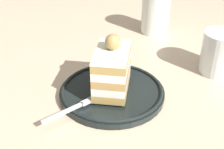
# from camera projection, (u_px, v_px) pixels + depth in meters

# --- Properties ---
(ground_plane) EXTENTS (2.40, 2.40, 0.00)m
(ground_plane) POSITION_uv_depth(u_px,v_px,m) (102.00, 101.00, 0.57)
(ground_plane) COLOR beige
(dessert_plate) EXTENTS (0.20, 0.20, 0.02)m
(dessert_plate) POSITION_uv_depth(u_px,v_px,m) (112.00, 92.00, 0.58)
(dessert_plate) COLOR black
(dessert_plate) RESTS_ON ground_plane
(cake_slice) EXTENTS (0.12, 0.10, 0.11)m
(cake_slice) POSITION_uv_depth(u_px,v_px,m) (112.00, 69.00, 0.56)
(cake_slice) COLOR tan
(cake_slice) RESTS_ON dessert_plate
(fork) EXTENTS (0.05, 0.12, 0.00)m
(fork) POSITION_uv_depth(u_px,v_px,m) (76.00, 107.00, 0.53)
(fork) COLOR silver
(fork) RESTS_ON dessert_plate
(drink_glass_near) EXTENTS (0.08, 0.08, 0.09)m
(drink_glass_near) POSITION_uv_depth(u_px,v_px,m) (220.00, 55.00, 0.64)
(drink_glass_near) COLOR silver
(drink_glass_near) RESTS_ON ground_plane
(drink_glass_far) EXTENTS (0.07, 0.07, 0.11)m
(drink_glass_far) POSITION_uv_depth(u_px,v_px,m) (155.00, 15.00, 0.81)
(drink_glass_far) COLOR white
(drink_glass_far) RESTS_ON ground_plane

